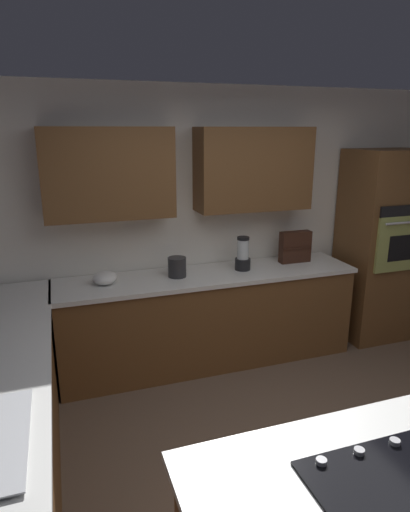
{
  "coord_description": "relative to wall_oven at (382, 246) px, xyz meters",
  "views": [
    {
      "loc": [
        1.39,
        1.98,
        2.2
      ],
      "look_at": [
        0.26,
        -1.36,
        1.18
      ],
      "focal_mm": 31.0,
      "sensor_mm": 36.0,
      "label": 1
    }
  ],
  "objects": [
    {
      "name": "spice_rack",
      "position": [
        1.0,
        -0.08,
        0.05
      ],
      "size": [
        0.32,
        0.11,
        0.32
      ],
      "color": "#381E14",
      "rests_on": "countertop_back"
    },
    {
      "name": "wall_oven",
      "position": [
        0.0,
        0.0,
        0.0
      ],
      "size": [
        0.8,
        0.66,
        2.01
      ],
      "color": "brown",
      "rests_on": "ground"
    },
    {
      "name": "kettle",
      "position": [
        2.25,
        -0.02,
        -0.02
      ],
      "size": [
        0.17,
        0.17,
        0.18
      ],
      "primitive_type": "cylinder",
      "color": "#262628",
      "rests_on": "countertop_back"
    },
    {
      "name": "mixing_bowl",
      "position": [
        2.9,
        -0.02,
        -0.05
      ],
      "size": [
        0.21,
        0.21,
        0.12
      ],
      "primitive_type": "ellipsoid",
      "color": "white",
      "rests_on": "countertop_back"
    },
    {
      "name": "countertop_back",
      "position": [
        1.95,
        -0.0,
        -0.13
      ],
      "size": [
        2.84,
        0.64,
        0.04
      ],
      "primitive_type": "cube",
      "color": "silver",
      "rests_on": "lower_cabinets_back"
    },
    {
      "name": "wall_back",
      "position": [
        1.92,
        -0.33,
        0.44
      ],
      "size": [
        6.0,
        0.44,
        2.6
      ],
      "color": "white",
      "rests_on": "ground"
    },
    {
      "name": "lower_cabinets_back",
      "position": [
        1.95,
        -0.0,
        -0.58
      ],
      "size": [
        2.8,
        0.6,
        0.86
      ],
      "primitive_type": "cube",
      "color": "brown",
      "rests_on": "ground"
    },
    {
      "name": "blender",
      "position": [
        1.6,
        -0.02,
        0.03
      ],
      "size": [
        0.15,
        0.15,
        0.32
      ],
      "color": "black",
      "rests_on": "countertop_back"
    },
    {
      "name": "ground_plane",
      "position": [
        1.85,
        1.72,
        -1.01
      ],
      "size": [
        14.0,
        14.0,
        0.0
      ],
      "primitive_type": "plane",
      "color": "brown"
    },
    {
      "name": "lower_cabinets_side",
      "position": [
        3.67,
        1.17,
        -0.58
      ],
      "size": [
        0.6,
        2.9,
        0.86
      ],
      "primitive_type": "cube",
      "color": "brown",
      "rests_on": "ground"
    }
  ]
}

